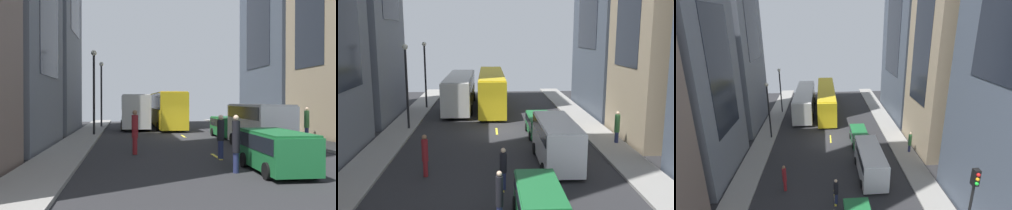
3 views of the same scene
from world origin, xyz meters
TOP-DOWN VIEW (x-y plane):
  - ground_plane at (0.00, 0.00)m, footprint 41.50×41.50m
  - sidewalk_west at (-7.59, 0.00)m, footprint 2.31×44.00m
  - sidewalk_east at (7.59, 0.00)m, footprint 2.31×44.00m
  - lane_stripe_1 at (0.00, -10.50)m, footprint 0.16×2.00m
  - lane_stripe_2 at (0.00, 0.00)m, footprint 0.16×2.00m
  - lane_stripe_3 at (0.00, 10.50)m, footprint 0.16×2.00m
  - lane_stripe_4 at (0.00, 21.00)m, footprint 0.16×2.00m
  - building_east_1 at (12.34, -2.62)m, footprint 6.85×7.79m
  - building_east_2 at (13.86, 7.88)m, footprint 9.93×11.78m
  - city_bus_white at (-3.53, 9.87)m, footprint 2.80×12.63m
  - streetcar_yellow at (-0.28, 10.15)m, footprint 2.70×14.96m
  - delivery_van_white at (3.28, -7.58)m, footprint 2.25×6.00m
  - car_green_0 at (3.20, -1.28)m, footprint 1.91×4.18m
  - pedestrian_waiting_curb at (8.12, -3.96)m, footprint 0.36×0.36m
  - pedestrian_crossing_mid at (-4.00, -9.24)m, footprint 0.33×0.33m
  - pedestrian_crossing_near at (0.05, -11.14)m, footprint 0.34×0.34m
  - traffic_light_near_corner at (6.84, -16.82)m, footprint 0.32×0.44m
  - streetlamp_near at (-6.94, 9.51)m, footprint 0.44×0.44m
  - streetlamp_far at (-6.94, 0.75)m, footprint 0.44×0.44m

SIDE VIEW (x-z plane):
  - ground_plane at x=0.00m, z-range 0.00..0.00m
  - lane_stripe_1 at x=0.00m, z-range 0.00..0.01m
  - lane_stripe_2 at x=0.00m, z-range 0.00..0.01m
  - lane_stripe_3 at x=0.00m, z-range 0.00..0.01m
  - lane_stripe_4 at x=0.00m, z-range 0.00..0.01m
  - sidewalk_west at x=-7.59m, z-range 0.00..0.15m
  - sidewalk_east at x=7.59m, z-range 0.00..0.15m
  - car_green_0 at x=3.20m, z-range 0.14..1.67m
  - pedestrian_crossing_near at x=0.05m, z-range 0.08..2.19m
  - pedestrian_crossing_mid at x=-4.00m, z-range 0.09..2.39m
  - pedestrian_waiting_curb at x=8.12m, z-range 0.21..2.38m
  - delivery_van_white at x=3.28m, z-range 0.23..2.80m
  - city_bus_white at x=-3.53m, z-range 0.33..3.69m
  - streetcar_yellow at x=-0.28m, z-range 0.33..3.92m
  - streetlamp_far at x=-6.94m, z-range 0.93..7.51m
  - streetlamp_near at x=-6.94m, z-range 0.93..7.52m
  - traffic_light_near_corner at x=6.84m, z-range 1.32..7.37m
  - building_east_1 at x=12.34m, z-range 0.00..23.32m
  - building_east_2 at x=13.86m, z-range 0.00..27.34m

